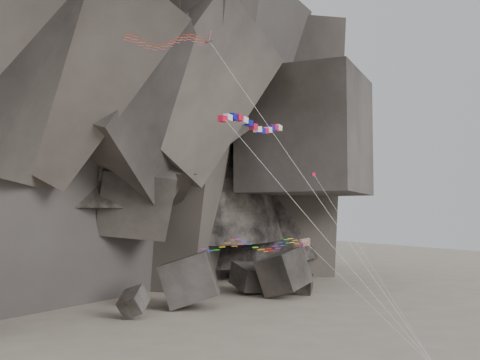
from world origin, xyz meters
TOP-DOWN VIEW (x-y plane):
  - headland at (0.00, 70.00)m, footprint 110.00×70.00m
  - boulder_field at (0.33, 32.15)m, footprint 73.33×15.61m
  - delta_kite at (-8.47, 5.06)m, footprint 18.83×17.05m
  - banner_kite at (0.07, 3.40)m, footprint 11.85×17.72m
  - parafoil_kite at (0.41, 4.21)m, footprint 12.59×16.09m
  - pennant_kite at (4.60, -2.89)m, footprint 2.79×11.30m

SIDE VIEW (x-z plane):
  - boulder_field at x=0.33m, z-range -1.55..6.62m
  - parafoil_kite at x=0.41m, z-range 6.02..15.75m
  - pennant_kite at x=4.60m, z-range 5.81..21.62m
  - banner_kite at x=0.07m, z-range 11.44..32.33m
  - delta_kite at x=-8.47m, z-range 14.44..43.11m
  - headland at x=0.00m, z-range 0.00..84.00m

